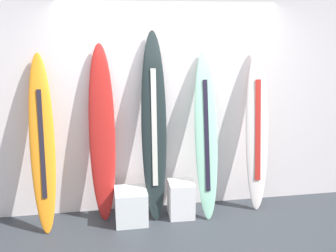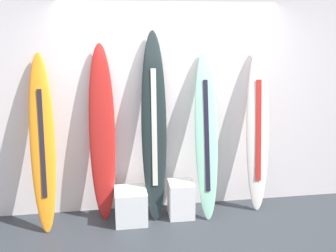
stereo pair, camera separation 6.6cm
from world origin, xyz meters
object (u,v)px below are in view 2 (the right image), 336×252
at_px(surfboard_crimson, 102,135).
at_px(surfboard_charcoal, 154,129).
at_px(display_block_left, 131,206).
at_px(display_block_center, 181,199).
at_px(surfboard_sunset, 43,143).
at_px(surfboard_ivory, 258,132).
at_px(surfboard_seafoam, 206,136).

distance_m(surfboard_crimson, surfboard_charcoal, 0.60).
distance_m(display_block_left, display_block_center, 0.61).
height_order(surfboard_crimson, display_block_left, surfboard_crimson).
relative_size(surfboard_sunset, surfboard_ivory, 0.98).
height_order(surfboard_seafoam, display_block_left, surfboard_seafoam).
bearing_deg(display_block_center, surfboard_seafoam, 10.99).
distance_m(surfboard_sunset, surfboard_crimson, 0.66).
bearing_deg(surfboard_charcoal, surfboard_ivory, 1.65).
relative_size(surfboard_charcoal, display_block_left, 5.52).
xyz_separation_m(surfboard_seafoam, display_block_left, (-0.91, -0.11, -0.78)).
bearing_deg(display_block_left, surfboard_ivory, 6.34).
distance_m(surfboard_ivory, display_block_left, 1.77).
distance_m(surfboard_charcoal, surfboard_ivory, 1.28).
bearing_deg(surfboard_sunset, surfboard_crimson, 8.83).
height_order(surfboard_charcoal, surfboard_seafoam, surfboard_charcoal).
bearing_deg(surfboard_seafoam, display_block_left, -173.43).
bearing_deg(surfboard_seafoam, display_block_center, -169.01).
height_order(surfboard_sunset, display_block_center, surfboard_sunset).
distance_m(surfboard_crimson, display_block_left, 0.89).
relative_size(surfboard_sunset, display_block_left, 4.93).
distance_m(surfboard_sunset, display_block_center, 1.73).
height_order(surfboard_ivory, display_block_center, surfboard_ivory).
bearing_deg(display_block_left, surfboard_charcoal, 24.92).
height_order(surfboard_sunset, surfboard_ivory, surfboard_ivory).
bearing_deg(surfboard_ivory, surfboard_seafoam, -173.98).
distance_m(surfboard_sunset, surfboard_seafoam, 1.86).
xyz_separation_m(surfboard_sunset, surfboard_ivory, (2.52, 0.09, 0.00)).
xyz_separation_m(surfboard_charcoal, surfboard_seafoam, (0.61, -0.03, -0.10)).
xyz_separation_m(display_block_left, display_block_center, (0.60, 0.05, 0.02)).
bearing_deg(display_block_left, surfboard_seafoam, 6.57).
relative_size(surfboard_seafoam, display_block_left, 4.94).
xyz_separation_m(surfboard_crimson, display_block_left, (0.30, -0.19, -0.82)).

